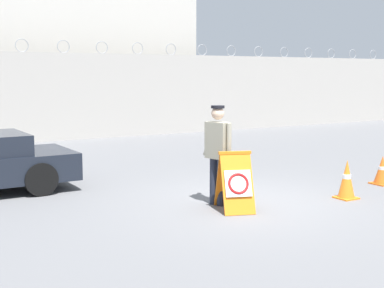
{
  "coord_description": "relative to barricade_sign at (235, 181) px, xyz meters",
  "views": [
    {
      "loc": [
        -5.88,
        -8.06,
        2.42
      ],
      "look_at": [
        -0.45,
        1.2,
        1.01
      ],
      "focal_mm": 50.0,
      "sensor_mm": 36.0,
      "label": 1
    }
  ],
  "objects": [
    {
      "name": "perimeter_wall",
      "position": [
        0.52,
        11.58,
        1.07
      ],
      "size": [
        36.0,
        0.3,
        3.63
      ],
      "color": "#ADA8A0",
      "rests_on": "ground_plane"
    },
    {
      "name": "building_block",
      "position": [
        2.02,
        15.62,
        2.52
      ],
      "size": [
        9.87,
        5.23,
        6.09
      ],
      "color": "beige",
      "rests_on": "ground_plane"
    },
    {
      "name": "ground_plane",
      "position": [
        0.52,
        0.43,
        -0.53
      ],
      "size": [
        90.0,
        90.0,
        0.0
      ],
      "primitive_type": "plane",
      "color": "slate"
    },
    {
      "name": "security_guard",
      "position": [
        -0.05,
        0.5,
        0.52
      ],
      "size": [
        0.37,
        0.69,
        1.85
      ],
      "rotation": [
        0.0,
        0.0,
        1.82
      ],
      "color": "#232838",
      "rests_on": "ground_plane"
    },
    {
      "name": "traffic_cone_far",
      "position": [
        2.4,
        -0.35,
        -0.15
      ],
      "size": [
        0.38,
        0.38,
        0.76
      ],
      "color": "orange",
      "rests_on": "ground_plane"
    },
    {
      "name": "barricade_sign",
      "position": [
        0.0,
        0.0,
        0.0
      ],
      "size": [
        0.79,
        0.95,
        1.07
      ],
      "rotation": [
        0.0,
        0.0,
        -0.33
      ],
      "color": "orange",
      "rests_on": "ground_plane"
    },
    {
      "name": "traffic_cone_near",
      "position": [
        4.1,
        0.23,
        -0.22
      ],
      "size": [
        0.41,
        0.41,
        0.63
      ],
      "color": "orange",
      "rests_on": "ground_plane"
    }
  ]
}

